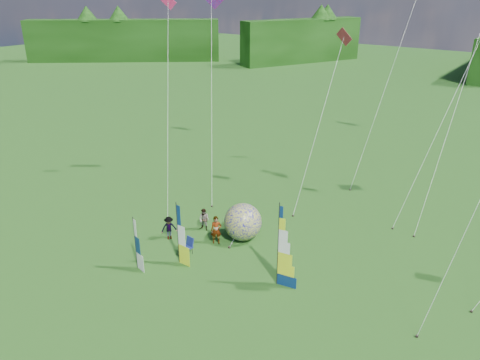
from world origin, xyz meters
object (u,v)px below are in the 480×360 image
Objects in this scene: side_banner_left at (178,234)px; camp_chair at (187,246)px; feather_banner_main at (278,246)px; spectator_c at (169,228)px; kite_whale at (469,65)px; bol_inflatable at (243,222)px; side_banner_far at (135,244)px; spectator_d at (234,219)px; spectator_b at (204,220)px; spectator_a at (216,230)px.

side_banner_left is 1.68m from camp_chair.
feather_banner_main is 3.03× the size of spectator_c.
kite_whale reaches higher than feather_banner_main.
side_banner_left is (-5.83, -1.58, -0.49)m from feather_banner_main.
spectator_c is at bearing -143.94° from bol_inflatable.
bol_inflatable is (-4.40, 2.92, -1.19)m from feather_banner_main.
side_banner_far is 24.48m from kite_whale.
spectator_c is at bearing 146.38° from side_banner_left.
kite_whale is (12.27, 19.29, 8.74)m from side_banner_far.
kite_whale is (13.08, 15.76, 9.55)m from spectator_c.
side_banner_left is 2.47m from side_banner_far.
spectator_d is (0.33, 5.01, -1.07)m from side_banner_left.
spectator_d is (-5.51, 3.44, -1.56)m from feather_banner_main.
spectator_b is 0.08× the size of kite_whale.
spectator_d is (-0.05, 1.94, -0.09)m from spectator_a.
kite_whale is at bearing 70.48° from side_banner_far.
side_banner_far is 1.72× the size of spectator_a.
feather_banner_main reaches higher than side_banner_left.
spectator_a is at bearing -114.57° from kite_whale.
bol_inflatable is 4.79m from spectator_c.
kite_whale is (10.33, 12.44, 9.50)m from spectator_d.
spectator_b is at bearing 50.84° from spectator_d.
camp_chair is at bearing 76.52° from side_banner_far.
bol_inflatable reaches higher than spectator_b.
feather_banner_main is 5.42m from bol_inflatable.
spectator_a is 1.70× the size of camp_chair.
feather_banner_main is at bearing -54.20° from spectator_c.
side_banner_left reaches higher than spectator_c.
side_banner_left is at bearing 61.49° from side_banner_far.
spectator_c is 0.08× the size of kite_whale.
camp_chair is at bearing -78.75° from spectator_b.
kite_whale is at bearing -3.06° from spectator_c.
kite_whale is at bearing 63.58° from camp_chair.
kite_whale is at bearing 64.22° from feather_banner_main.
bol_inflatable is at bearing -114.47° from kite_whale.
side_banner_far is 7.16m from spectator_d.
spectator_c is at bearing 167.81° from spectator_a.
kite_whale is at bearing -112.02° from spectator_d.
kite_whale is at bearing 39.35° from spectator_b.
kite_whale is (10.89, 16.50, 9.80)m from camp_chair.
side_banner_left is 3.25m from spectator_a.
feather_banner_main is 1.97× the size of bol_inflatable.
spectator_d reaches higher than spectator_c.
spectator_d is (1.95, 6.85, -0.76)m from side_banner_far.
spectator_b reaches higher than camp_chair.
spectator_d is at bearing 87.08° from side_banner_far.
kite_whale is (10.28, 14.38, 9.41)m from spectator_a.
bol_inflatable is at bearing 2.59° from spectator_b.
side_banner_far reaches higher than bol_inflatable.
feather_banner_main reaches higher than spectator_b.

